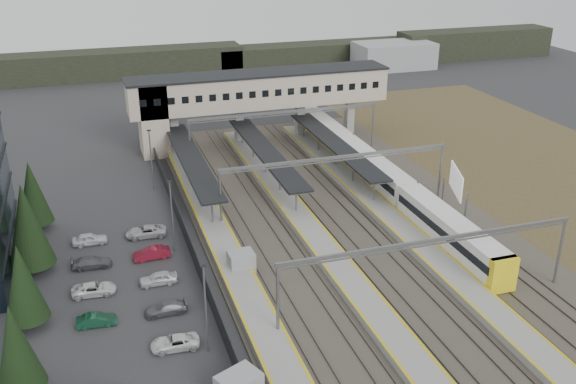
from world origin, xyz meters
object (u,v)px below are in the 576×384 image
object	(u,v)px
footbridge	(242,95)
billboard	(456,182)
relay_cabin_far	(241,263)
train	(373,170)

from	to	relation	value
footbridge	billboard	xyz separation A→B (m)	(18.21, -31.78, -4.37)
relay_cabin_far	billboard	size ratio (longest dim) A/B	0.44
relay_cabin_far	train	size ratio (longest dim) A/B	0.04
train	relay_cabin_far	bearing A→B (deg)	-142.38
relay_cabin_far	billboard	bearing A→B (deg)	13.58
train	billboard	bearing A→B (deg)	-60.32
footbridge	relay_cabin_far	bearing A→B (deg)	-104.55
footbridge	billboard	world-z (taller)	footbridge
relay_cabin_far	billboard	xyz separation A→B (m)	(28.23, 6.82, 2.41)
train	billboard	world-z (taller)	billboard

